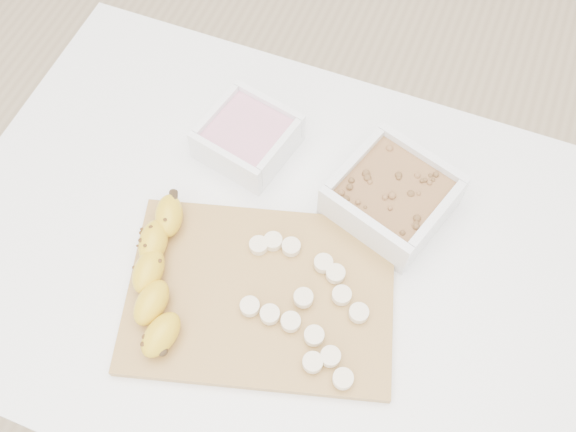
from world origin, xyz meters
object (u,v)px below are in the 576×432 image
(bowl_yogurt, at_px, (248,137))
(bowl_granola, at_px, (392,197))
(banana, at_px, (159,276))
(table, at_px, (281,277))
(cutting_board, at_px, (260,294))

(bowl_yogurt, bearing_deg, bowl_granola, -5.96)
(bowl_granola, bearing_deg, banana, -137.82)
(table, height_order, banana, banana)
(banana, bearing_deg, cutting_board, 3.40)
(bowl_yogurt, height_order, banana, bowl_yogurt)
(bowl_yogurt, relative_size, banana, 0.66)
(banana, bearing_deg, table, 27.42)
(table, distance_m, bowl_granola, 0.22)
(table, xyz_separation_m, bowl_granola, (0.13, 0.13, 0.13))
(cutting_board, bearing_deg, bowl_granola, 57.75)
(bowl_granola, relative_size, banana, 0.84)
(bowl_granola, height_order, cutting_board, bowl_granola)
(bowl_granola, height_order, banana, bowl_granola)
(bowl_yogurt, xyz_separation_m, cutting_board, (0.11, -0.23, -0.02))
(bowl_granola, relative_size, cutting_board, 0.53)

